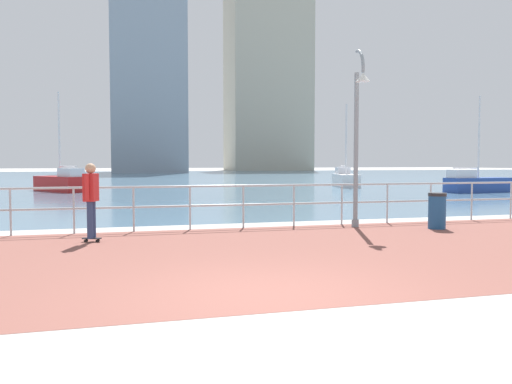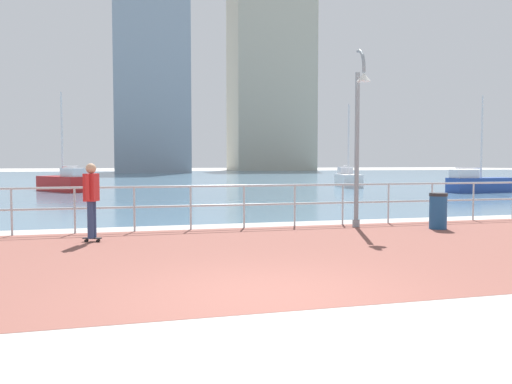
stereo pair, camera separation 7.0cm
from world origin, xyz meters
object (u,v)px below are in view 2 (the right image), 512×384
object	(u,v)px
trash_bin	(438,211)
sailboat_ivory	(348,179)
lamppost	(359,129)
sailboat_gray	(479,183)
skateboarder	(91,195)
sailboat_navy	(64,182)

from	to	relation	value
trash_bin	sailboat_ivory	bearing A→B (deg)	70.65
lamppost	sailboat_gray	distance (m)	18.97
trash_bin	sailboat_ivory	xyz separation A→B (m)	(7.70, 21.93, 0.08)
lamppost	skateboarder	distance (m)	6.84
lamppost	sailboat_ivory	distance (m)	23.34
sailboat_navy	sailboat_ivory	bearing A→B (deg)	3.53
skateboarder	sailboat_gray	world-z (taller)	sailboat_gray
skateboarder	sailboat_ivory	distance (m)	27.27
skateboarder	sailboat_ivory	world-z (taller)	sailboat_ivory
trash_bin	lamppost	bearing A→B (deg)	158.59
lamppost	trash_bin	bearing A→B (deg)	-21.41
lamppost	sailboat_ivory	size ratio (longest dim) A/B	0.81
lamppost	sailboat_gray	bearing A→B (deg)	42.95
skateboarder	trash_bin	size ratio (longest dim) A/B	1.82
trash_bin	sailboat_ivory	distance (m)	23.24
lamppost	skateboarder	xyz separation A→B (m)	(-6.63, -0.73, -1.55)
sailboat_navy	sailboat_gray	bearing A→B (deg)	-17.40
sailboat_ivory	sailboat_navy	size ratio (longest dim) A/B	0.99
sailboat_gray	skateboarder	bearing A→B (deg)	-146.39
lamppost	sailboat_navy	bearing A→B (deg)	114.47
trash_bin	sailboat_navy	distance (m)	23.51
trash_bin	sailboat_navy	size ratio (longest dim) A/B	0.16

